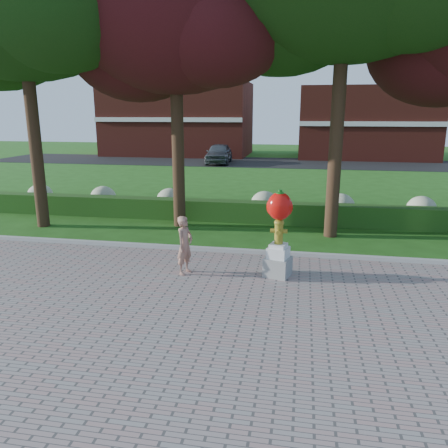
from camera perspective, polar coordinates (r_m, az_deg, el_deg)
ground at (r=10.53m, az=-4.23°, el=-8.72°), size 100.00×100.00×0.00m
walkway at (r=7.20m, az=-12.72°, el=-20.77°), size 40.00×14.00×0.04m
curb at (r=13.25m, az=-1.00°, el=-3.44°), size 40.00×0.18×0.15m
lawn_hedge at (r=16.97m, az=1.63°, el=1.67°), size 24.00×0.70×0.80m
hydrangea_row at (r=17.84m, az=3.94°, el=2.76°), size 20.10×1.10×0.99m
street at (r=37.68m, az=6.51°, el=7.99°), size 50.00×8.00×0.02m
building_left at (r=45.14m, az=-5.93°, el=13.48°), size 14.00×8.00×7.00m
building_right at (r=43.73m, az=17.97°, el=12.46°), size 12.00×8.00×6.40m
tree_mid_left at (r=16.43m, az=-6.77°, el=25.41°), size 8.25×7.04×10.69m
hydrant_sculpture at (r=11.05m, az=7.18°, el=-0.94°), size 0.75×0.75×2.24m
woman at (r=11.31m, az=-5.14°, el=-2.76°), size 0.51×0.64×1.53m
parked_car at (r=36.72m, az=-0.68°, el=9.21°), size 2.25×4.93×1.64m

